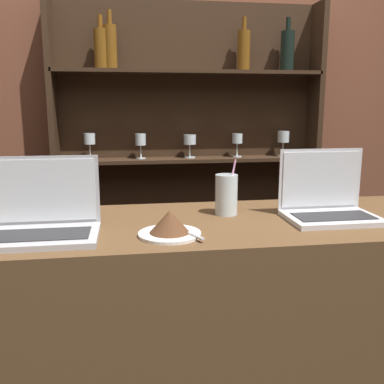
# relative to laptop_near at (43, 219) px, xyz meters

# --- Properties ---
(bar_counter) EXTENTS (2.13, 0.60, 0.97)m
(bar_counter) POSITION_rel_laptop_near_xyz_m (0.56, 0.09, -0.54)
(bar_counter) COLOR brown
(bar_counter) RESTS_ON ground_plane
(back_wall) EXTENTS (7.00, 0.06, 2.70)m
(back_wall) POSITION_rel_laptop_near_xyz_m (0.56, 1.18, 0.33)
(back_wall) COLOR brown
(back_wall) RESTS_ON ground_plane
(back_shelf) EXTENTS (1.50, 0.18, 1.93)m
(back_shelf) POSITION_rel_laptop_near_xyz_m (0.62, 1.11, 0.00)
(back_shelf) COLOR #332114
(back_shelf) RESTS_ON ground_plane
(laptop_near) EXTENTS (0.34, 0.23, 0.24)m
(laptop_near) POSITION_rel_laptop_near_xyz_m (0.00, 0.00, 0.00)
(laptop_near) COLOR #ADADB2
(laptop_near) RESTS_ON bar_counter
(laptop_far) EXTENTS (0.32, 0.22, 0.24)m
(laptop_far) POSITION_rel_laptop_near_xyz_m (0.97, 0.07, 0.00)
(laptop_far) COLOR silver
(laptop_far) RESTS_ON bar_counter
(cake_plate) EXTENTS (0.20, 0.20, 0.08)m
(cake_plate) POSITION_rel_laptop_near_xyz_m (0.39, -0.06, -0.02)
(cake_plate) COLOR white
(cake_plate) RESTS_ON bar_counter
(water_glass) EXTENTS (0.08, 0.08, 0.20)m
(water_glass) POSITION_rel_laptop_near_xyz_m (0.62, 0.17, 0.02)
(water_glass) COLOR silver
(water_glass) RESTS_ON bar_counter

